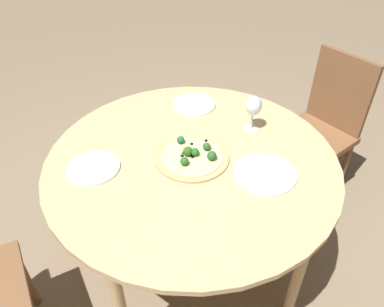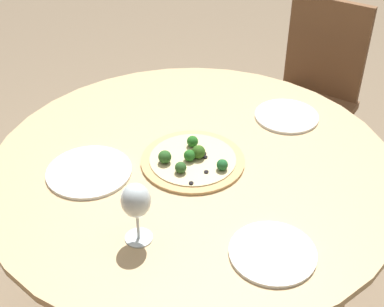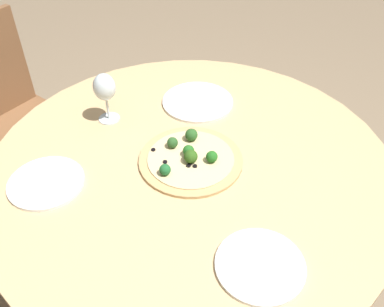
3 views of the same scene
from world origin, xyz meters
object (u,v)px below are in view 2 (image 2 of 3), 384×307
object	(u,v)px
pizza	(192,159)
plate_far	(273,253)
wine_glass	(136,202)
plate_side	(89,171)
plate_near	(287,116)
chair	(312,94)

from	to	relation	value
pizza	plate_far	bearing A→B (deg)	74.67
pizza	plate_far	size ratio (longest dim) A/B	1.45
wine_glass	plate_side	world-z (taller)	wine_glass
wine_glass	plate_far	xyz separation A→B (m)	(-0.21, 0.28, -0.12)
plate_near	plate_far	bearing A→B (deg)	35.63
chair	plate_far	size ratio (longest dim) A/B	4.15
chair	plate_side	xyz separation A→B (m)	(1.29, 0.08, 0.27)
plate_side	wine_glass	bearing A→B (deg)	78.85
pizza	wine_glass	size ratio (longest dim) A/B	1.81
chair	plate_side	bearing A→B (deg)	-100.53
wine_glass	plate_far	world-z (taller)	wine_glass
chair	plate_side	world-z (taller)	chair
wine_glass	plate_near	distance (m)	0.77
chair	wine_glass	bearing A→B (deg)	-87.60
plate_far	chair	bearing A→B (deg)	-149.17
plate_far	pizza	bearing A→B (deg)	-105.33
wine_glass	plate_side	bearing A→B (deg)	-101.15
plate_side	pizza	bearing A→B (deg)	146.91
chair	pizza	bearing A→B (deg)	-90.19
wine_glass	pizza	bearing A→B (deg)	-155.75
plate_far	plate_side	distance (m)	0.61
plate_far	plate_side	world-z (taller)	same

